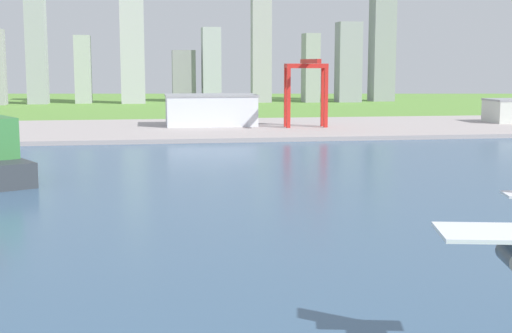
% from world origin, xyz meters
% --- Properties ---
extents(ground_plane, '(2400.00, 2400.00, 0.00)m').
position_xyz_m(ground_plane, '(0.00, 300.00, 0.00)').
color(ground_plane, '#5E913B').
extents(water_bay, '(840.00, 360.00, 0.15)m').
position_xyz_m(water_bay, '(0.00, 240.00, 0.07)').
color(water_bay, '#385675').
rests_on(water_bay, ground).
extents(industrial_pier, '(840.00, 140.00, 2.50)m').
position_xyz_m(industrial_pier, '(0.00, 490.00, 1.25)').
color(industrial_pier, '#A49A98').
rests_on(industrial_pier, ground).
extents(port_crane_red, '(26.02, 45.51, 42.05)m').
position_xyz_m(port_crane_red, '(59.38, 478.83, 32.96)').
color(port_crane_red, red).
rests_on(port_crane_red, industrial_pier).
extents(warehouse_main, '(57.85, 34.04, 19.80)m').
position_xyz_m(warehouse_main, '(2.05, 503.46, 12.42)').
color(warehouse_main, silver).
rests_on(warehouse_main, industrial_pier).
extents(distant_skyline, '(439.63, 54.36, 145.96)m').
position_xyz_m(distant_skyline, '(21.28, 818.15, 52.37)').
color(distant_skyline, '#99999C').
rests_on(distant_skyline, ground).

